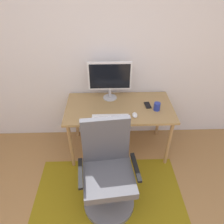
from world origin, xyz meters
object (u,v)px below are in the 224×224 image
at_px(desk, 119,111).
at_px(monitor, 110,77).
at_px(coffee_cup, 157,107).
at_px(keyboard, 110,118).
at_px(cell_phone, 148,105).
at_px(office_chair, 108,175).
at_px(computer_mouse, 135,115).

distance_m(desk, monitor, 0.45).
bearing_deg(coffee_cup, monitor, 152.66).
xyz_separation_m(keyboard, cell_phone, (0.48, 0.26, -0.00)).
bearing_deg(monitor, coffee_cup, -27.34).
height_order(monitor, office_chair, monitor).
relative_size(desk, office_chair, 1.30).
bearing_deg(computer_mouse, coffee_cup, 22.98).
xyz_separation_m(desk, monitor, (-0.11, 0.21, 0.38)).
xyz_separation_m(keyboard, computer_mouse, (0.29, 0.04, 0.01)).
bearing_deg(office_chair, desk, 72.83).
relative_size(computer_mouse, office_chair, 0.10).
xyz_separation_m(monitor, keyboard, (-0.01, -0.45, -0.29)).
xyz_separation_m(desk, computer_mouse, (0.17, -0.20, 0.09)).
relative_size(keyboard, coffee_cup, 4.32).
bearing_deg(desk, cell_phone, 2.59).
bearing_deg(desk, keyboard, -116.21).
relative_size(monitor, keyboard, 1.27).
xyz_separation_m(desk, office_chair, (-0.16, -0.80, -0.23)).
bearing_deg(coffee_cup, keyboard, -164.62).
distance_m(keyboard, office_chair, 0.64).
bearing_deg(keyboard, desk, 63.79).
bearing_deg(computer_mouse, office_chair, -118.92).
bearing_deg(cell_phone, office_chair, -127.98).
distance_m(monitor, keyboard, 0.54).
distance_m(desk, coffee_cup, 0.48).
bearing_deg(computer_mouse, monitor, 124.45).
xyz_separation_m(monitor, computer_mouse, (0.28, -0.41, -0.29)).
distance_m(computer_mouse, office_chair, 0.75).
distance_m(keyboard, computer_mouse, 0.29).
bearing_deg(coffee_cup, cell_phone, 133.36).
xyz_separation_m(cell_phone, office_chair, (-0.52, -0.82, -0.31)).
relative_size(desk, coffee_cup, 13.50).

